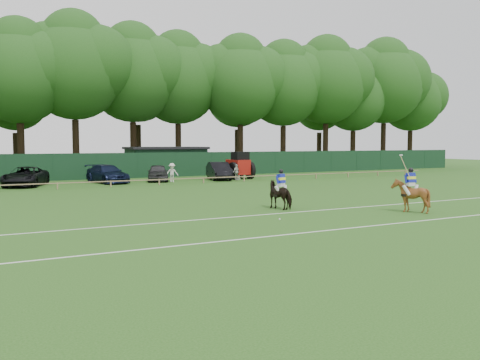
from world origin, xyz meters
TOP-DOWN VIEW (x-y plane):
  - ground at (0.00, 0.00)m, footprint 160.00×160.00m
  - horse_dark at (1.62, 0.51)m, footprint 1.27×1.93m
  - horse_chestnut at (6.58, -3.70)m, footprint 1.68×1.80m
  - suv_black at (-8.84, 21.84)m, footprint 4.43×6.15m
  - sedan_navy at (-2.23, 22.24)m, footprint 3.17×5.71m
  - hatch_grey at (2.29, 22.03)m, footprint 3.14×4.83m
  - estate_black at (8.06, 21.20)m, footprint 2.95×5.29m
  - spectator_left at (3.08, 20.52)m, footprint 1.19×0.85m
  - spectator_mid at (9.19, 19.86)m, footprint 0.94×0.71m
  - spectator_right at (9.74, 20.59)m, footprint 0.78×0.53m
  - rider_dark at (1.62, 0.50)m, footprint 0.92×0.50m
  - rider_chestnut at (6.57, -3.72)m, footprint 0.93×0.70m
  - polo_ball at (-0.61, -2.82)m, footprint 0.09×0.09m
  - pitch_lines at (0.00, -3.50)m, footprint 60.00×5.10m
  - pitch_rail at (0.00, 18.00)m, footprint 62.10×0.10m
  - perimeter_fence at (0.00, 27.00)m, footprint 92.08×0.08m
  - utility_shed at (6.00, 30.00)m, footprint 8.40×4.40m
  - tree_row at (2.00, 35.00)m, footprint 96.00×12.00m
  - tractor at (10.25, 21.33)m, footprint 2.20×3.13m

SIDE VIEW (x-z plane):
  - ground at x=0.00m, z-range 0.00..0.00m
  - tree_row at x=2.00m, z-range -10.50..10.50m
  - pitch_lines at x=0.00m, z-range 0.00..0.01m
  - polo_ball at x=-0.61m, z-range 0.00..0.09m
  - pitch_rail at x=0.00m, z-range 0.20..0.70m
  - spectator_mid at x=9.19m, z-range 0.00..1.48m
  - horse_dark at x=1.62m, z-range 0.00..1.50m
  - hatch_grey at x=2.29m, z-range 0.00..1.53m
  - spectator_right at x=9.74m, z-range 0.00..1.54m
  - suv_black at x=-8.84m, z-range 0.00..1.56m
  - sedan_navy at x=-2.23m, z-range 0.00..1.56m
  - estate_black at x=8.06m, z-range 0.00..1.65m
  - spectator_left at x=3.08m, z-range 0.00..1.67m
  - horse_chestnut at x=6.58m, z-range 0.00..1.68m
  - tractor at x=10.25m, z-range -0.07..2.54m
  - perimeter_fence at x=0.00m, z-range 0.00..2.50m
  - rider_dark at x=1.62m, z-range 0.74..2.15m
  - utility_shed at x=6.00m, z-range 0.02..3.06m
  - rider_chestnut at x=6.57m, z-range 0.57..2.62m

